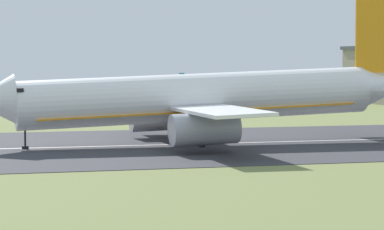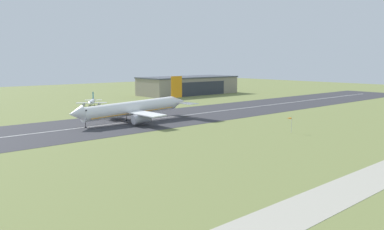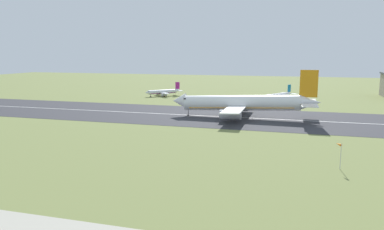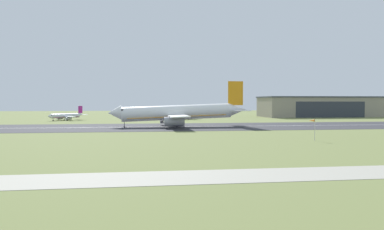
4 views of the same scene
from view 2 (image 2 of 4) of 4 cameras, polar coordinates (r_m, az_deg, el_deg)
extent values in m
plane|color=olive|center=(134.69, 11.45, -3.54)|extent=(702.43, 702.43, 0.00)
cube|color=#333338|center=(179.72, -4.60, -0.47)|extent=(462.43, 50.22, 0.06)
cube|color=silver|center=(179.71, -4.60, -0.46)|extent=(416.19, 0.70, 0.01)
cube|color=gray|center=(310.47, -0.53, 4.46)|extent=(82.82, 32.65, 13.63)
cube|color=#424751|center=(310.08, -0.53, 5.80)|extent=(83.82, 33.65, 0.90)
cube|color=#2D333D|center=(298.26, 1.51, 4.05)|extent=(49.69, 0.12, 10.91)
cylinder|color=white|center=(169.06, -9.19, 1.02)|extent=(47.11, 6.98, 7.84)
cone|color=white|center=(156.72, -17.29, 0.19)|extent=(5.88, 6.28, 6.38)
cone|color=white|center=(184.78, -2.09, 2.07)|extent=(7.71, 5.69, 5.83)
cube|color=black|center=(157.83, -16.30, 0.74)|extent=(1.20, 5.27, 0.48)
cube|color=orange|center=(169.27, -9.18, 0.45)|extent=(42.22, 6.59, 1.69)
cube|color=white|center=(179.47, -11.61, 1.02)|extent=(7.51, 19.27, 0.65)
cylinder|color=#A8A8B2|center=(177.72, -11.74, 0.24)|extent=(8.23, 3.97, 4.12)
cube|color=white|center=(158.21, -7.00, 0.18)|extent=(7.51, 19.27, 0.65)
cylinder|color=#A8A8B2|center=(158.98, -7.73, -0.58)|extent=(8.23, 3.97, 4.12)
cube|color=orange|center=(183.44, -2.37, 4.29)|extent=(6.73, 0.39, 10.51)
cube|color=white|center=(190.43, -3.75, 2.19)|extent=(6.05, 9.56, 0.24)
cube|color=white|center=(178.40, -0.66, 1.80)|extent=(6.05, 9.56, 0.24)
cylinder|color=black|center=(159.06, -15.92, -1.33)|extent=(0.24, 0.24, 3.12)
cylinder|color=black|center=(159.28, -15.90, -1.80)|extent=(0.84, 0.84, 0.44)
cylinder|color=black|center=(172.58, -9.94, -0.41)|extent=(0.24, 0.24, 3.12)
cylinder|color=black|center=(172.78, -9.93, -0.85)|extent=(0.84, 0.84, 0.44)
cylinder|color=black|center=(166.37, -8.59, -0.70)|extent=(0.24, 0.24, 3.12)
cylinder|color=black|center=(166.58, -8.59, -1.15)|extent=(0.84, 0.84, 0.44)
cylinder|color=white|center=(232.79, -15.07, 1.92)|extent=(9.76, 12.97, 2.52)
cone|color=white|center=(224.84, -15.34, 1.69)|extent=(3.35, 3.28, 2.52)
cone|color=white|center=(241.07, -14.80, 2.24)|extent=(3.56, 3.77, 2.27)
cube|color=black|center=(226.02, -15.30, 1.85)|extent=(2.39, 2.10, 0.44)
cube|color=#146B9E|center=(232.86, -15.06, 1.75)|extent=(8.88, 11.74, 0.20)
cube|color=white|center=(233.32, -16.31, 1.77)|extent=(7.69, 6.16, 0.40)
cylinder|color=#A8A8B2|center=(232.88, -16.17, 1.51)|extent=(3.11, 3.60, 1.56)
cube|color=white|center=(231.92, -13.82, 1.83)|extent=(7.69, 6.16, 0.40)
cylinder|color=#A8A8B2|center=(231.65, -13.98, 1.56)|extent=(3.11, 3.60, 1.56)
cube|color=#146B9E|center=(240.35, -14.84, 2.93)|extent=(1.75, 2.44, 4.29)
cube|color=white|center=(241.47, -15.55, 2.20)|extent=(4.54, 4.13, 0.24)
cube|color=white|center=(240.63, -14.05, 2.24)|extent=(4.54, 4.13, 0.24)
cylinder|color=black|center=(227.36, -15.24, 1.26)|extent=(0.24, 0.24, 1.43)
cylinder|color=black|center=(227.42, -15.24, 1.14)|extent=(0.84, 0.84, 0.44)
cylinder|color=black|center=(233.44, -15.41, 1.43)|extent=(0.24, 0.24, 1.43)
cylinder|color=black|center=(233.49, -15.40, 1.31)|extent=(0.84, 0.84, 0.44)
cylinder|color=black|center=(233.02, -14.67, 1.45)|extent=(0.24, 0.24, 1.43)
cylinder|color=black|center=(233.08, -14.67, 1.33)|extent=(0.84, 0.84, 0.44)
cylinder|color=#B7B7BC|center=(146.97, 14.92, -1.52)|extent=(0.14, 0.14, 5.84)
cone|color=orange|center=(146.65, 14.53, -0.47)|extent=(1.43, 1.93, 0.60)
camera|label=1|loc=(64.99, 21.07, -6.43)|focal=85.00mm
camera|label=3|loc=(110.65, 53.07, 4.50)|focal=35.00mm
camera|label=4|loc=(75.15, 60.99, -8.50)|focal=35.00mm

